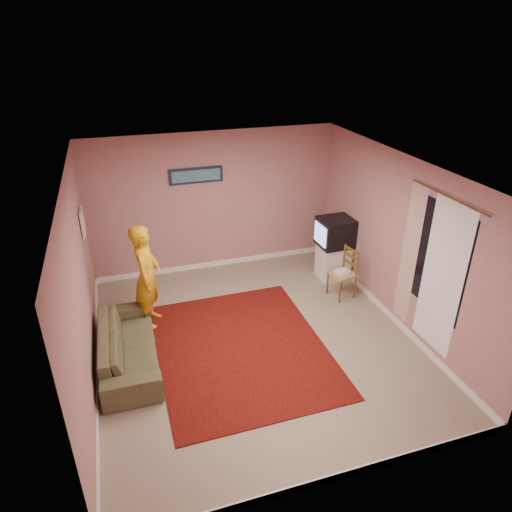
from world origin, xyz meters
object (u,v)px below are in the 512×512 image
object	(u,v)px
tv_cabinet	(333,261)
sofa	(128,345)
crt_tv	(335,232)
person	(147,276)
chair_a	(333,243)
chair_b	(343,268)

from	to	relation	value
tv_cabinet	sofa	distance (m)	3.98
crt_tv	person	world-z (taller)	person
sofa	person	world-z (taller)	person
tv_cabinet	crt_tv	world-z (taller)	crt_tv
chair_a	crt_tv	bearing A→B (deg)	-127.02
person	chair_b	bearing A→B (deg)	-76.31
chair_a	chair_b	size ratio (longest dim) A/B	1.19
tv_cabinet	chair_b	distance (m)	0.69
chair_b	sofa	xyz separation A→B (m)	(-3.60, -0.70, -0.26)
chair_a	chair_b	distance (m)	0.82
chair_b	person	xyz separation A→B (m)	(-3.20, 0.18, 0.29)
tv_cabinet	crt_tv	xyz separation A→B (m)	(-0.01, -0.00, 0.58)
sofa	person	size ratio (longest dim) A/B	1.14
crt_tv	sofa	xyz separation A→B (m)	(-3.74, -1.34, -0.64)
tv_cabinet	chair_b	size ratio (longest dim) A/B	1.38
crt_tv	person	size ratio (longest dim) A/B	0.37
tv_cabinet	crt_tv	size ratio (longest dim) A/B	1.07
crt_tv	chair_a	distance (m)	0.33
chair_b	person	size ratio (longest dim) A/B	0.29
chair_b	sofa	bearing A→B (deg)	-90.77
tv_cabinet	sofa	world-z (taller)	tv_cabinet
crt_tv	chair_a	bearing A→B (deg)	67.39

